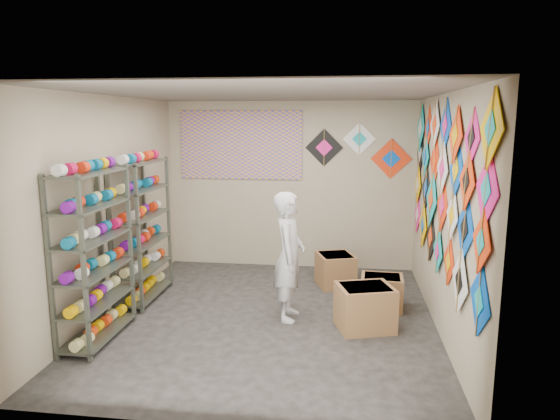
# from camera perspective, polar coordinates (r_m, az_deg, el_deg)

# --- Properties ---
(ground) EXTENTS (4.50, 4.50, 0.00)m
(ground) POSITION_cam_1_polar(r_m,az_deg,el_deg) (6.30, -1.29, -12.19)
(ground) COLOR black
(room_walls) EXTENTS (4.50, 4.50, 4.50)m
(room_walls) POSITION_cam_1_polar(r_m,az_deg,el_deg) (5.87, -1.36, 2.82)
(room_walls) COLOR tan
(room_walls) RESTS_ON ground
(shelf_rack_front) EXTENTS (0.40, 1.10, 1.90)m
(shelf_rack_front) POSITION_cam_1_polar(r_m,az_deg,el_deg) (5.77, -20.52, -5.01)
(shelf_rack_front) COLOR #4C5147
(shelf_rack_front) RESTS_ON ground
(shelf_rack_back) EXTENTS (0.40, 1.10, 1.90)m
(shelf_rack_back) POSITION_cam_1_polar(r_m,az_deg,el_deg) (6.91, -15.49, -2.27)
(shelf_rack_back) COLOR #4C5147
(shelf_rack_back) RESTS_ON ground
(string_spools) EXTENTS (0.12, 2.36, 0.12)m
(string_spools) POSITION_cam_1_polar(r_m,az_deg,el_deg) (6.31, -17.82, -2.68)
(string_spools) COLOR #DF0D4C
(string_spools) RESTS_ON ground
(kite_wall_display) EXTENTS (0.05, 4.31, 2.04)m
(kite_wall_display) POSITION_cam_1_polar(r_m,az_deg,el_deg) (5.96, 17.93, 2.71)
(kite_wall_display) COLOR #044AC0
(kite_wall_display) RESTS_ON room_walls
(back_wall_kites) EXTENTS (1.67, 0.02, 0.88)m
(back_wall_kites) POSITION_cam_1_polar(r_m,az_deg,el_deg) (8.00, 9.06, 6.82)
(back_wall_kites) COLOR black
(back_wall_kites) RESTS_ON room_walls
(poster) EXTENTS (2.00, 0.01, 1.10)m
(poster) POSITION_cam_1_polar(r_m,az_deg,el_deg) (8.17, -4.52, 7.40)
(poster) COLOR #5D4DA8
(poster) RESTS_ON room_walls
(shopkeeper) EXTENTS (0.58, 0.39, 1.57)m
(shopkeeper) POSITION_cam_1_polar(r_m,az_deg,el_deg) (6.04, 1.06, -5.30)
(shopkeeper) COLOR silver
(shopkeeper) RESTS_ON ground
(carton_a) EXTENTS (0.74, 0.67, 0.52)m
(carton_a) POSITION_cam_1_polar(r_m,az_deg,el_deg) (5.98, 9.67, -10.92)
(carton_a) COLOR olive
(carton_a) RESTS_ON ground
(carton_b) EXTENTS (0.55, 0.46, 0.43)m
(carton_b) POSITION_cam_1_polar(r_m,az_deg,el_deg) (6.64, 11.54, -9.20)
(carton_b) COLOR olive
(carton_b) RESTS_ON ground
(carton_c) EXTENTS (0.64, 0.67, 0.47)m
(carton_c) POSITION_cam_1_polar(r_m,az_deg,el_deg) (7.40, 6.35, -6.83)
(carton_c) COLOR olive
(carton_c) RESTS_ON ground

